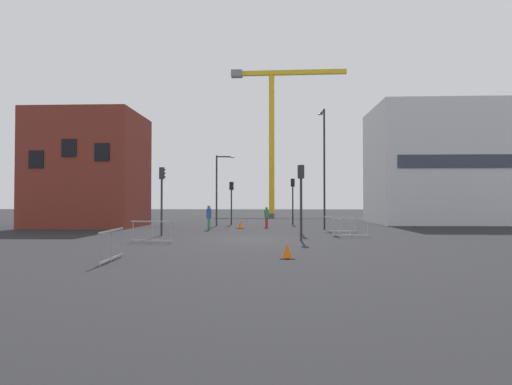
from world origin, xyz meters
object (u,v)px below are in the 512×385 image
(traffic_light_island, at_px, (162,190))
(streetlamp_tall, at_px, (324,161))
(traffic_light_crosswalk, at_px, (231,196))
(pedestrian_waiting, at_px, (267,216))
(traffic_light_near, at_px, (301,190))
(traffic_light_median, at_px, (301,189))
(traffic_cone_striped, at_px, (287,251))
(pedestrian_walking, at_px, (209,216))
(construction_crane, at_px, (275,117))
(traffic_light_corner, at_px, (293,194))
(streetlamp_short, at_px, (219,184))
(traffic_cone_orange, at_px, (241,225))

(traffic_light_island, bearing_deg, streetlamp_tall, 29.23)
(traffic_light_crosswalk, relative_size, pedestrian_waiting, 2.31)
(traffic_light_near, bearing_deg, traffic_light_crosswalk, 109.94)
(traffic_light_median, height_order, traffic_cone_striped, traffic_light_median)
(traffic_cone_striped, bearing_deg, traffic_light_median, 83.18)
(traffic_light_crosswalk, xyz_separation_m, pedestrian_walking, (-0.96, -6.44, -1.49))
(streetlamp_tall, bearing_deg, traffic_light_island, -150.77)
(construction_crane, distance_m, traffic_light_island, 44.38)
(traffic_light_near, bearing_deg, traffic_light_corner, 88.69)
(streetlamp_tall, height_order, traffic_light_corner, streetlamp_tall)
(construction_crane, xyz_separation_m, traffic_light_island, (-7.00, -41.83, -13.05))
(streetlamp_short, bearing_deg, traffic_light_corner, 20.79)
(construction_crane, distance_m, streetlamp_tall, 37.75)
(streetlamp_short, distance_m, traffic_light_crosswalk, 2.03)
(traffic_light_near, xyz_separation_m, traffic_light_island, (-8.08, 2.75, 0.08))
(traffic_light_island, bearing_deg, streetlamp_short, 77.20)
(traffic_cone_striped, bearing_deg, traffic_light_island, 127.66)
(traffic_light_island, height_order, pedestrian_walking, traffic_light_island)
(construction_crane, xyz_separation_m, traffic_light_median, (1.42, -40.18, -12.94))
(streetlamp_tall, relative_size, traffic_cone_orange, 14.22)
(traffic_light_corner, bearing_deg, traffic_light_island, -125.19)
(construction_crane, relative_size, pedestrian_waiting, 14.60)
(traffic_light_island, distance_m, pedestrian_walking, 5.39)
(traffic_light_near, relative_size, traffic_light_island, 0.97)
(traffic_light_corner, distance_m, traffic_light_crosswalk, 5.43)
(streetlamp_tall, xyz_separation_m, streetlamp_short, (-8.20, 3.76, -1.50))
(pedestrian_walking, xyz_separation_m, pedestrian_waiting, (4.06, 2.82, -0.09))
(traffic_light_near, distance_m, traffic_light_median, 4.43)
(construction_crane, relative_size, traffic_light_crosswalk, 6.33)
(traffic_light_corner, height_order, pedestrian_waiting, traffic_light_corner)
(pedestrian_waiting, bearing_deg, traffic_light_island, -129.42)
(traffic_light_crosswalk, bearing_deg, traffic_light_near, -70.06)
(traffic_light_corner, xyz_separation_m, traffic_cone_striped, (-1.29, -21.16, -2.46))
(construction_crane, distance_m, streetlamp_short, 34.86)
(traffic_light_crosswalk, relative_size, traffic_cone_orange, 6.03)
(streetlamp_tall, distance_m, traffic_cone_striped, 16.10)
(traffic_cone_striped, bearing_deg, traffic_light_near, 81.57)
(traffic_light_corner, height_order, pedestrian_walking, traffic_light_corner)
(pedestrian_walking, bearing_deg, traffic_light_median, -25.42)
(streetlamp_tall, bearing_deg, traffic_light_near, -105.01)
(construction_crane, relative_size, traffic_light_island, 5.80)
(streetlamp_short, xyz_separation_m, traffic_light_corner, (6.24, 2.37, -0.80))
(streetlamp_tall, bearing_deg, traffic_light_corner, 107.73)
(traffic_light_corner, relative_size, traffic_light_crosswalk, 1.08)
(traffic_light_island, xyz_separation_m, traffic_cone_striped, (7.12, -9.23, -2.48))
(traffic_light_crosswalk, xyz_separation_m, traffic_light_median, (5.37, -9.45, 0.32))
(pedestrian_walking, bearing_deg, traffic_cone_striped, -70.10)
(traffic_light_corner, height_order, traffic_light_island, traffic_light_island)
(traffic_light_near, xyz_separation_m, traffic_cone_orange, (-3.87, 9.23, -2.36))
(traffic_light_near, relative_size, traffic_cone_orange, 6.36)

